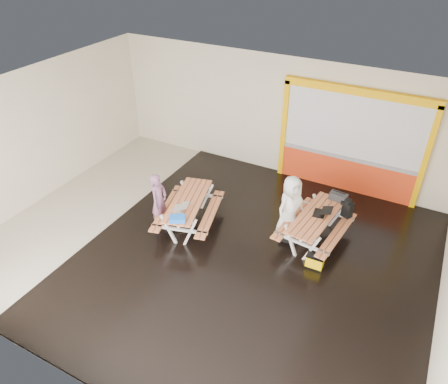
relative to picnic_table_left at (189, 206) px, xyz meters
The scene contains 14 objects.
room 1.44m from the picnic_table_left, 31.89° to the right, with size 10.02×8.02×3.52m.
deck 2.13m from the picnic_table_left, 13.14° to the right, with size 7.50×7.98×0.05m, color black.
kiosk 4.63m from the picnic_table_left, 49.59° to the left, with size 3.88×0.16×3.00m.
picnic_table_left is the anchor object (origin of this frame).
picnic_table_right 3.06m from the picnic_table_left, 16.56° to the left, with size 1.53×2.08×0.78m.
person_left 0.73m from the picnic_table_left, 144.99° to the right, with size 0.52×0.34×1.43m, color #7B4F6E.
person_right 2.45m from the picnic_table_left, 20.74° to the left, with size 0.77×0.50×1.58m, color white.
laptop_left 0.48m from the picnic_table_left, 82.67° to the right, with size 0.44×0.41×0.15m.
laptop_right 3.18m from the picnic_table_left, 17.75° to the left, with size 0.44×0.40×0.17m.
blue_pouch 0.87m from the picnic_table_left, 74.78° to the right, with size 0.35×0.25×0.10m, color blue.
toolbox 3.63m from the picnic_table_left, 28.17° to the left, with size 0.44×0.26×0.24m.
backpack 3.80m from the picnic_table_left, 24.59° to the left, with size 0.33×0.28×0.46m.
dark_case 2.53m from the picnic_table_left, 14.54° to the left, with size 0.42×0.32×0.16m, color black.
fluke_bag 3.26m from the picnic_table_left, ahead, with size 0.39×0.26×0.33m.
Camera 1 is at (3.93, -6.50, 6.56)m, focal length 33.73 mm.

